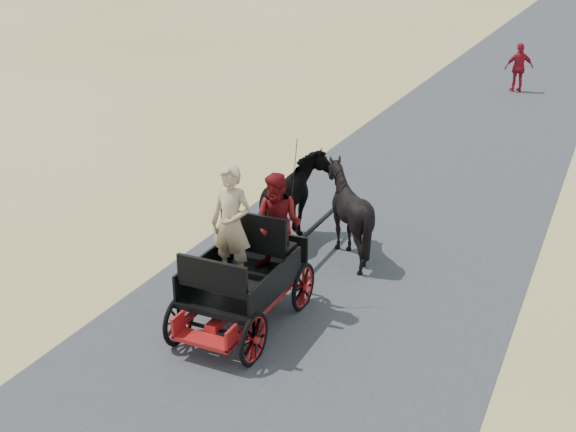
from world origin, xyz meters
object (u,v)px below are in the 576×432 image
at_px(horse_left, 293,203).
at_px(pedestrian, 519,68).
at_px(horse_right, 348,212).
at_px(carriage, 244,303).

relative_size(horse_left, pedestrian, 1.16).
xyz_separation_m(horse_left, horse_right, (1.10, 0.00, 0.00)).
xyz_separation_m(carriage, horse_left, (-0.55, 3.00, 0.49)).
bearing_deg(carriage, horse_left, 100.39).
distance_m(carriage, pedestrian, 18.35).
bearing_deg(horse_right, horse_left, 0.00).
height_order(carriage, horse_right, horse_right).
distance_m(horse_left, pedestrian, 15.40).
bearing_deg(pedestrian, carriage, 59.05).
bearing_deg(horse_left, pedestrian, -96.75).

